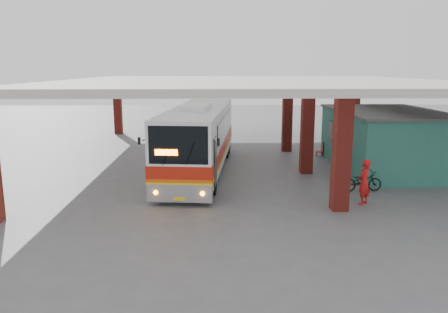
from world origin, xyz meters
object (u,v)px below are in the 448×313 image
coach_bus (200,138)px  red_chair (321,149)px  pedestrian (364,182)px  motorcycle (362,181)px

coach_bus → red_chair: bearing=34.5°
pedestrian → red_chair: (0.74, 9.76, -0.50)m
pedestrian → coach_bus: bearing=-85.0°
motorcycle → pedestrian: pedestrian is taller
pedestrian → red_chair: pedestrian is taller
motorcycle → pedestrian: (-0.55, -1.78, 0.44)m
red_chair → motorcycle: bearing=-75.8°
pedestrian → red_chair: bearing=-138.3°
coach_bus → motorcycle: coach_bus is taller
coach_bus → red_chair: coach_bus is taller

